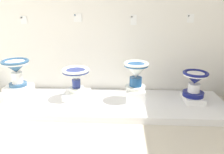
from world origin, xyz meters
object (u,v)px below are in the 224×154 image
plinth_block_rightmost (193,98)px  info_placard_third (134,20)px  antique_toilet_tall_cobalt (16,68)px  info_placard_second (78,18)px  plinth_block_leftmost (135,95)px  antique_toilet_leftmost (136,72)px  plinth_block_tall_cobalt (19,92)px  antique_toilet_rightmost (195,81)px  info_placard_fourth (191,18)px  info_placard_first (24,20)px  antique_toilet_broad_patterned (76,75)px  plinth_block_broad_patterned (77,95)px

plinth_block_rightmost → info_placard_third: (-0.92, 0.43, 1.13)m
antique_toilet_tall_cobalt → info_placard_second: (0.86, 0.51, 0.70)m
info_placard_third → antique_toilet_tall_cobalt: bearing=-163.8°
info_placard_third → info_placard_second: bearing=180.0°
plinth_block_leftmost → antique_toilet_leftmost: size_ratio=0.77×
plinth_block_tall_cobalt → antique_toilet_rightmost: antique_toilet_rightmost is taller
antique_toilet_leftmost → info_placard_fourth: 1.22m
plinth_block_rightmost → info_placard_first: size_ratio=3.22×
info_placard_fourth → antique_toilet_broad_patterned: bearing=-165.7°
antique_toilet_tall_cobalt → antique_toilet_broad_patterned: bearing=4.0°
antique_toilet_tall_cobalt → plinth_block_rightmost: size_ratio=1.02×
plinth_block_tall_cobalt → antique_toilet_leftmost: 1.82m
plinth_block_broad_patterned → antique_toilet_rightmost: bearing=0.4°
plinth_block_broad_patterned → info_placard_first: info_placard_first is taller
plinth_block_leftmost → info_placard_first: size_ratio=2.63×
plinth_block_tall_cobalt → info_placard_fourth: info_placard_fourth is taller
info_placard_first → info_placard_third: size_ratio=0.76×
antique_toilet_rightmost → info_placard_first: 2.85m
info_placard_first → info_placard_fourth: info_placard_fourth is taller
plinth_block_tall_cobalt → info_placard_second: (0.86, 0.51, 1.09)m
antique_toilet_broad_patterned → info_placard_third: 1.26m
plinth_block_tall_cobalt → antique_toilet_tall_cobalt: 0.39m
antique_toilet_tall_cobalt → antique_toilet_leftmost: (1.79, 0.04, -0.05)m
info_placard_third → plinth_block_broad_patterned: bearing=-152.8°
info_placard_first → info_placard_third: bearing=0.0°
plinth_block_leftmost → info_placard_second: 1.52m
antique_toilet_tall_cobalt → info_placard_second: info_placard_second is taller
antique_toilet_broad_patterned → plinth_block_rightmost: 1.82m
info_placard_third → antique_toilet_rightmost: bearing=-25.3°
antique_toilet_broad_patterned → plinth_block_rightmost: (1.79, 0.01, -0.34)m
antique_toilet_broad_patterned → antique_toilet_tall_cobalt: bearing=-176.0°
antique_toilet_tall_cobalt → info_placard_first: (-0.02, 0.51, 0.66)m
info_placard_first → info_placard_third: info_placard_third is taller
info_placard_fourth → plinth_block_leftmost: bearing=-150.8°
antique_toilet_tall_cobalt → antique_toilet_leftmost: antique_toilet_tall_cobalt is taller
plinth_block_broad_patterned → info_placard_fourth: size_ratio=2.99×
plinth_block_leftmost → info_placard_fourth: bearing=29.2°
antique_toilet_leftmost → info_placard_first: info_placard_first is taller
antique_toilet_broad_patterned → info_placard_second: bearing=92.9°
info_placard_second → antique_toilet_tall_cobalt: bearing=-149.4°
plinth_block_tall_cobalt → antique_toilet_tall_cobalt: bearing=0.0°
antique_toilet_leftmost → antique_toilet_broad_patterned: bearing=178.5°
antique_toilet_tall_cobalt → antique_toilet_leftmost: size_ratio=0.97×
antique_toilet_rightmost → antique_toilet_leftmost: bearing=-177.5°
antique_toilet_leftmost → info_placard_second: info_placard_second is taller
plinth_block_rightmost → antique_toilet_rightmost: antique_toilet_rightmost is taller
plinth_block_leftmost → info_placard_third: info_placard_third is taller
antique_toilet_tall_cobalt → info_placard_fourth: bearing=10.9°
info_placard_fourth → antique_toilet_rightmost: bearing=-85.1°
plinth_block_tall_cobalt → plinth_block_rightmost: 2.67m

